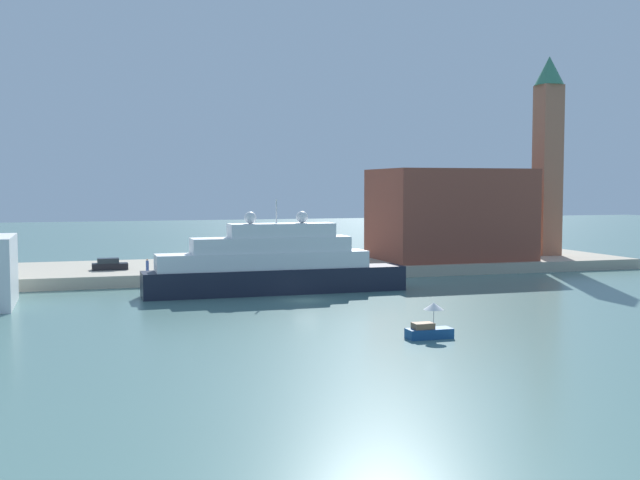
% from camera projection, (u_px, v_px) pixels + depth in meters
% --- Properties ---
extents(ground, '(400.00, 400.00, 0.00)m').
position_uv_depth(ground, '(306.00, 301.00, 81.87)').
color(ground, slate).
extents(quay_dock, '(110.00, 20.80, 1.44)m').
position_uv_depth(quay_dock, '(252.00, 269.00, 106.97)').
color(quay_dock, '#ADA38E').
rests_on(quay_dock, ground).
extents(large_yacht, '(29.49, 4.16, 10.51)m').
position_uv_depth(large_yacht, '(273.00, 266.00, 87.17)').
color(large_yacht, black).
rests_on(large_yacht, ground).
extents(small_motorboat, '(3.63, 1.59, 2.82)m').
position_uv_depth(small_motorboat, '(429.00, 326.00, 61.52)').
color(small_motorboat, navy).
rests_on(small_motorboat, ground).
extents(harbor_building, '(20.90, 14.67, 12.94)m').
position_uv_depth(harbor_building, '(450.00, 214.00, 113.23)').
color(harbor_building, brown).
rests_on(harbor_building, quay_dock).
extents(bell_tower, '(4.39, 4.39, 30.06)m').
position_uv_depth(bell_tower, '(548.00, 149.00, 119.02)').
color(bell_tower, '#9E664C').
rests_on(bell_tower, quay_dock).
extents(parked_car, '(4.39, 1.83, 1.47)m').
position_uv_depth(parked_car, '(109.00, 265.00, 98.62)').
color(parked_car, black).
rests_on(parked_car, quay_dock).
extents(person_figure, '(0.36, 0.36, 1.63)m').
position_uv_depth(person_figure, '(147.00, 266.00, 95.99)').
color(person_figure, '#334C8C').
rests_on(person_figure, quay_dock).
extents(mooring_bollard, '(0.44, 0.44, 0.89)m').
position_uv_depth(mooring_bollard, '(250.00, 267.00, 97.25)').
color(mooring_bollard, black).
rests_on(mooring_bollard, quay_dock).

